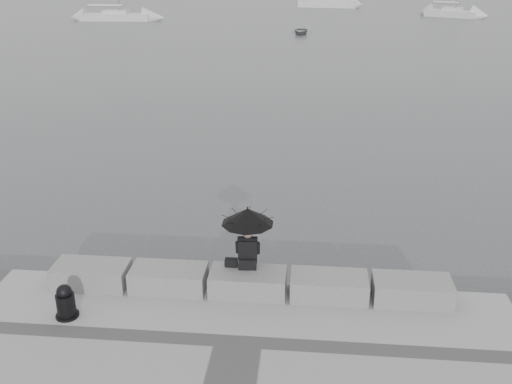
# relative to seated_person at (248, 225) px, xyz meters

# --- Properties ---
(ground) EXTENTS (360.00, 360.00, 0.00)m
(ground) POSITION_rel_seated_person_xyz_m (0.02, 0.22, -1.99)
(ground) COLOR #414345
(ground) RESTS_ON ground
(stone_block_far_left) EXTENTS (1.60, 0.80, 0.50)m
(stone_block_far_left) POSITION_rel_seated_person_xyz_m (-3.38, -0.23, -1.24)
(stone_block_far_left) COLOR slate
(stone_block_far_left) RESTS_ON promenade
(stone_block_left) EXTENTS (1.60, 0.80, 0.50)m
(stone_block_left) POSITION_rel_seated_person_xyz_m (-1.68, -0.23, -1.24)
(stone_block_left) COLOR slate
(stone_block_left) RESTS_ON promenade
(stone_block_centre) EXTENTS (1.60, 0.80, 0.50)m
(stone_block_centre) POSITION_rel_seated_person_xyz_m (0.02, -0.23, -1.24)
(stone_block_centre) COLOR slate
(stone_block_centre) RESTS_ON promenade
(stone_block_right) EXTENTS (1.60, 0.80, 0.50)m
(stone_block_right) POSITION_rel_seated_person_xyz_m (1.72, -0.23, -1.24)
(stone_block_right) COLOR slate
(stone_block_right) RESTS_ON promenade
(stone_block_far_right) EXTENTS (1.60, 0.80, 0.50)m
(stone_block_far_right) POSITION_rel_seated_person_xyz_m (3.42, -0.23, -1.24)
(stone_block_far_right) COLOR slate
(stone_block_far_right) RESTS_ON promenade
(seated_person) EXTENTS (1.10, 1.10, 1.39)m
(seated_person) POSITION_rel_seated_person_xyz_m (0.00, 0.00, 0.00)
(seated_person) COLOR black
(seated_person) RESTS_ON stone_block_centre
(bag) EXTENTS (0.27, 0.15, 0.17)m
(bag) POSITION_rel_seated_person_xyz_m (-0.35, -0.01, -0.90)
(bag) COLOR black
(bag) RESTS_ON stone_block_centre
(mooring_bollard) EXTENTS (0.46, 0.46, 0.72)m
(mooring_bollard) POSITION_rel_seated_person_xyz_m (-3.45, -1.43, -1.18)
(mooring_bollard) COLOR black
(mooring_bollard) RESTS_ON promenade
(sailboat_left) EXTENTS (8.34, 2.70, 12.90)m
(sailboat_left) POSITION_rel_seated_person_xyz_m (-22.24, 58.83, -1.47)
(sailboat_left) COLOR white
(sailboat_left) RESTS_ON ground
(sailboat_right) EXTENTS (6.71, 5.43, 12.90)m
(sailboat_right) POSITION_rel_seated_person_xyz_m (18.92, 67.03, -1.45)
(sailboat_right) COLOR white
(sailboat_right) RESTS_ON ground
(motor_cruiser) EXTENTS (9.01, 4.24, 4.50)m
(motor_cruiser) POSITION_rel_seated_person_xyz_m (3.52, 80.61, -1.10)
(motor_cruiser) COLOR white
(motor_cruiser) RESTS_ON ground
(dinghy) EXTENTS (3.16, 1.55, 0.52)m
(dinghy) POSITION_rel_seated_person_xyz_m (0.14, 47.98, -1.73)
(dinghy) COLOR gray
(dinghy) RESTS_ON ground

